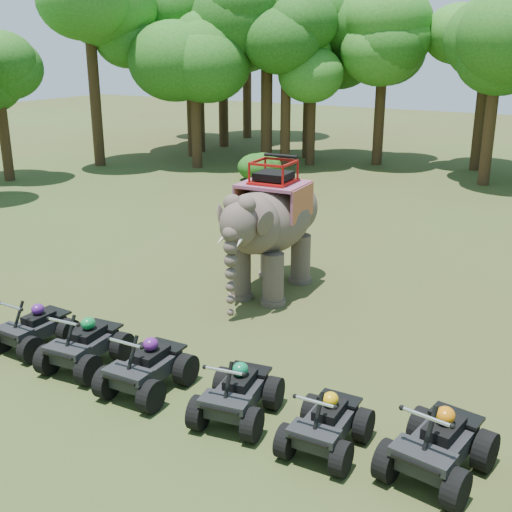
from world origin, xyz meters
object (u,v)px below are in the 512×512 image
Objects in this scene: atv_0 at (34,322)px; atv_4 at (327,417)px; atv_1 at (84,338)px; atv_2 at (146,360)px; atv_5 at (439,436)px; atv_3 at (237,386)px; elephant at (272,226)px.

atv_0 reaches higher than atv_4.
atv_1 is 1.76m from atv_2.
atv_5 is (7.35, 0.14, 0.04)m from atv_1.
atv_2 is (3.39, -0.23, 0.05)m from atv_0.
atv_2 is at bearing 172.83° from atv_3.
elephant is 6.54m from atv_0.
atv_1 is (1.64, -0.11, 0.04)m from atv_0.
atv_1 is 3.78m from atv_3.
atv_5 reaches higher than atv_3.
atv_0 is at bearing 169.30° from atv_3.
atv_0 is 7.20m from atv_4.
atv_4 is at bearing -1.64° from atv_2.
elephant is 7.46m from atv_4.
atv_5 is (8.99, 0.03, 0.08)m from atv_0.
atv_5 is at bearing -46.48° from elephant.
atv_5 reaches higher than atv_0.
atv_4 is 0.88× the size of atv_5.
atv_1 is 0.99× the size of atv_2.
atv_5 is (6.10, -5.72, -1.14)m from elephant.
elephant reaches higher than atv_4.
atv_0 is 0.96× the size of atv_3.
atv_0 is 5.42m from atv_3.
atv_0 is 8.99m from atv_5.
atv_1 is at bearing 174.07° from atv_2.
elephant is 6.10m from atv_1.
atv_4 is at bearing -57.56° from elephant.
atv_1 reaches higher than atv_4.
atv_2 is (1.75, -0.13, 0.01)m from atv_1.
atv_2 is 5.61m from atv_5.
elephant is 2.65× the size of atv_0.
atv_0 is at bearing -171.23° from atv_5.
atv_2 is at bearing 178.65° from atv_4.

